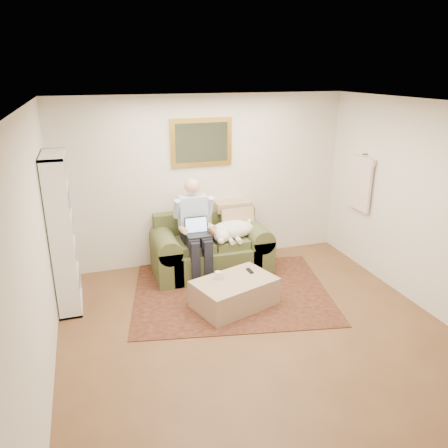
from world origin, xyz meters
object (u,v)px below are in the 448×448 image
seated_man (196,231)px  laptop (197,230)px  sofa (211,252)px  coffee_mug (218,275)px  ottoman (234,293)px  bookshelf (62,233)px  sleeping_dog (232,229)px

seated_man → laptop: 0.08m
sofa → coffee_mug: (-0.20, -1.03, 0.12)m
ottoman → seated_man: bearing=104.9°
coffee_mug → laptop: bearing=94.5°
bookshelf → laptop: bearing=6.3°
seated_man → ottoman: size_ratio=1.43×
ottoman → coffee_mug: 0.32m
sofa → sleeping_dog: bearing=-15.7°
laptop → bookshelf: 1.81m
sofa → laptop: 0.58m
sofa → bookshelf: bookshelf is taller
coffee_mug → bookshelf: (-1.85, 0.60, 0.58)m
ottoman → bookshelf: bookshelf is taller
sofa → seated_man: seated_man is taller
sofa → seated_man: bearing=-148.5°
seated_man → coffee_mug: size_ratio=14.64×
sleeping_dog → ottoman: bearing=-107.1°
sleeping_dog → bookshelf: (-2.36, -0.34, 0.33)m
sofa → ottoman: size_ratio=1.70×
seated_man → sofa: bearing=31.5°
laptop → coffee_mug: bearing=-85.5°
sofa → sleeping_dog: sofa is taller
laptop → sleeping_dog: 0.60m
laptop → bookshelf: size_ratio=0.17×
bookshelf → ottoman: bearing=-18.8°
laptop → ottoman: 1.10m
seated_man → laptop: size_ratio=4.33×
sofa → bookshelf: bearing=-168.3°
sleeping_dog → bookshelf: size_ratio=0.36×
sofa → seated_man: (-0.26, -0.16, 0.43)m
laptop → sleeping_dog: laptop is taller
seated_man → laptop: bearing=-90.0°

